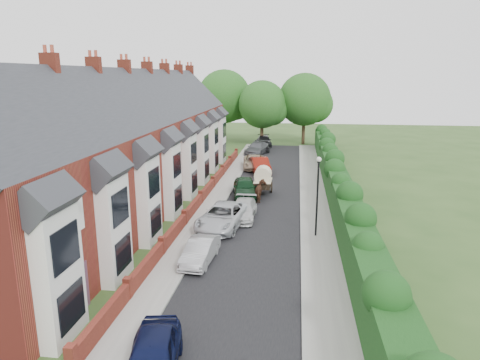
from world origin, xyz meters
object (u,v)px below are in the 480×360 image
(lamppost, at_px, (318,187))
(car_navy, at_px, (153,358))
(car_white, at_px, (243,210))
(car_silver_a, at_px, (200,251))
(horse_cart, at_px, (263,178))
(horse, at_px, (261,191))
(car_red, at_px, (260,165))
(car_black, at_px, (261,145))
(car_silver_b, at_px, (223,216))
(car_green, at_px, (245,187))
(car_beige, at_px, (254,162))
(car_grey, at_px, (257,148))

(lamppost, xyz_separation_m, car_navy, (-5.95, -13.80, -2.55))
(car_navy, height_order, car_white, car_navy)
(car_silver_a, distance_m, horse_cart, 14.36)
(car_navy, bearing_deg, horse, 75.12)
(car_red, height_order, horse, horse)
(car_silver_a, distance_m, car_white, 7.73)
(car_white, distance_m, car_black, 28.02)
(car_silver_b, relative_size, car_green, 1.19)
(car_green, height_order, car_black, car_green)
(car_navy, bearing_deg, car_black, 80.27)
(car_white, distance_m, car_beige, 16.82)
(car_silver_a, bearing_deg, horse, 83.33)
(car_grey, height_order, horse_cart, horse_cart)
(horse_cart, bearing_deg, car_black, 95.33)
(car_red, bearing_deg, car_beige, 98.11)
(car_red, relative_size, horse_cart, 1.43)
(car_red, bearing_deg, car_silver_a, -107.15)
(car_beige, xyz_separation_m, car_grey, (-0.53, 8.76, 0.05))
(car_red, bearing_deg, car_green, -106.80)
(car_silver_b, bearing_deg, car_silver_a, -84.00)
(car_silver_b, relative_size, car_grey, 1.06)
(car_silver_a, relative_size, car_red, 0.80)
(car_grey, bearing_deg, horse, -70.70)
(car_silver_b, xyz_separation_m, car_grey, (-0.30, 27.56, -0.01))
(lamppost, xyz_separation_m, car_red, (-5.07, 17.80, -2.50))
(car_navy, relative_size, car_silver_b, 0.78)
(car_green, relative_size, car_black, 1.03)
(car_green, bearing_deg, car_black, 81.65)
(car_beige, relative_size, car_grey, 0.97)
(car_beige, xyz_separation_m, horse, (1.76, -12.40, 0.13))
(lamppost, distance_m, car_grey, 29.38)
(car_silver_b, bearing_deg, car_white, 70.38)
(horse, bearing_deg, lamppost, 115.17)
(car_silver_a, xyz_separation_m, car_grey, (0.00, 33.16, 0.13))
(car_navy, xyz_separation_m, car_white, (0.95, 16.80, -0.10))
(car_black, bearing_deg, car_navy, -103.33)
(car_white, xyz_separation_m, car_black, (-1.11, 28.00, 0.14))
(car_beige, bearing_deg, car_grey, 86.81)
(lamppost, bearing_deg, car_red, 105.89)
(car_silver_b, bearing_deg, horse, 81.89)
(car_grey, xyz_separation_m, car_black, (0.29, 2.44, 0.01))
(car_silver_b, xyz_separation_m, car_red, (1.03, 16.80, 0.02))
(car_navy, height_order, horse_cart, horse_cart)
(car_red, relative_size, horse, 2.42)
(car_silver_b, xyz_separation_m, car_beige, (0.23, 18.80, -0.06))
(car_beige, distance_m, horse_cart, 10.41)
(car_grey, xyz_separation_m, horse, (2.29, -21.16, 0.08))
(car_silver_b, xyz_separation_m, car_black, (-0.02, 30.00, 0.00))
(car_grey, distance_m, horse_cart, 19.15)
(car_silver_b, height_order, horse, horse)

